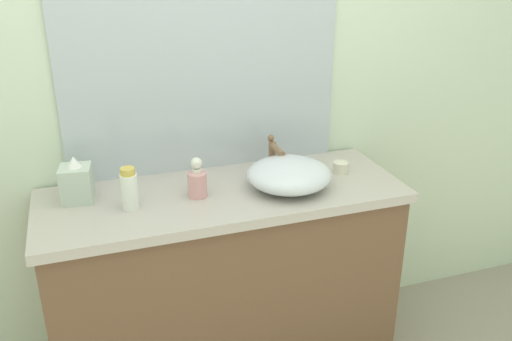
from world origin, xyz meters
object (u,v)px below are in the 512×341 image
sink_basin (289,175)px  lotion_bottle (129,189)px  tissue_box (76,182)px  candle_jar (341,167)px  soap_dispenser (197,181)px

sink_basin → lotion_bottle: bearing=178.1°
tissue_box → lotion_bottle: bearing=-35.5°
candle_jar → lotion_bottle: bearing=-176.6°
candle_jar → soap_dispenser: bearing=-177.1°
candle_jar → tissue_box: bearing=175.9°
sink_basin → soap_dispenser: (-0.36, 0.04, 0.01)m
lotion_bottle → tissue_box: 0.22m
sink_basin → lotion_bottle: (-0.62, 0.02, 0.02)m
tissue_box → sink_basin: bearing=-10.6°
soap_dispenser → lotion_bottle: bearing=-175.2°
lotion_bottle → candle_jar: lotion_bottle is taller
lotion_bottle → sink_basin: bearing=-1.9°
sink_basin → soap_dispenser: 0.36m
sink_basin → candle_jar: 0.28m
sink_basin → candle_jar: bearing=15.4°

